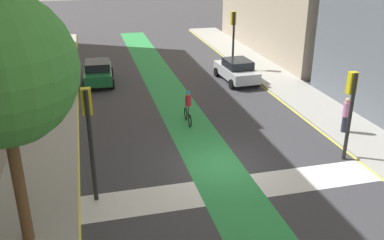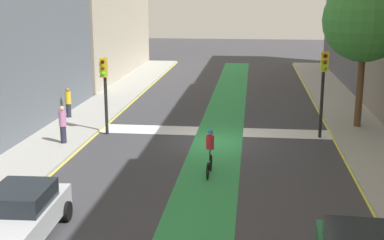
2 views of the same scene
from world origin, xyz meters
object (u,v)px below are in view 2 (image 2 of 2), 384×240
Objects in this scene: traffic_signal_near_right at (104,81)px; street_tree_near at (365,20)px; cyclist_in_lane at (210,151)px; traffic_signal_near_left at (323,78)px; pedestrian_sidewalk_right_a at (68,102)px; pedestrian_sidewalk_right_b at (63,124)px; car_silver_right_far at (20,215)px.

street_tree_near reaches higher than traffic_signal_near_right.
traffic_signal_near_left is at bearing -129.78° from cyclist_in_lane.
pedestrian_sidewalk_right_a is at bearing -9.72° from traffic_signal_near_left.
cyclist_in_lane is at bearing 136.57° from traffic_signal_near_right.
pedestrian_sidewalk_right_b reaches higher than pedestrian_sidewalk_right_a.
street_tree_near reaches higher than traffic_signal_near_left.
cyclist_in_lane is 11.90m from street_tree_near.
traffic_signal_near_left is 8.14m from cyclist_in_lane.
traffic_signal_near_left reaches higher than cyclist_in_lane.
street_tree_near is at bearing -161.04° from pedestrian_sidewalk_right_b.
pedestrian_sidewalk_right_b is (-1.58, 5.20, 0.05)m from pedestrian_sidewalk_right_a.
traffic_signal_near_left is 12.72m from pedestrian_sidewalk_right_b.
cyclist_in_lane is at bearing 50.22° from traffic_signal_near_left.
pedestrian_sidewalk_right_b is at bearing 56.69° from traffic_signal_near_right.
cyclist_in_lane is 1.09× the size of pedestrian_sidewalk_right_a.
pedestrian_sidewalk_right_b is (12.25, 2.83, -1.96)m from traffic_signal_near_left.
traffic_signal_near_right is 8.12m from cyclist_in_lane.
traffic_signal_near_right is at bearing 11.93° from street_tree_near.
cyclist_in_lane is 7.90m from pedestrian_sidewalk_right_b.
pedestrian_sidewalk_right_a is (3.80, -14.82, 0.21)m from car_silver_right_far.
street_tree_near reaches higher than cyclist_in_lane.
traffic_signal_near_left is at bearing 170.28° from pedestrian_sidewalk_right_a.
traffic_signal_near_right reaches higher than cyclist_in_lane.
traffic_signal_near_right is at bearing 3.25° from traffic_signal_near_left.
street_tree_near is at bearing -135.76° from traffic_signal_near_left.
traffic_signal_near_right is 0.92× the size of car_silver_right_far.
traffic_signal_near_right reaches higher than pedestrian_sidewalk_right_a.
street_tree_near is at bearing 179.14° from pedestrian_sidewalk_right_a.
car_silver_right_far is (-0.77, 11.84, -1.97)m from traffic_signal_near_right.
pedestrian_sidewalk_right_a is (13.83, -2.37, -2.01)m from traffic_signal_near_left.
cyclist_in_lane is at bearing 48.55° from street_tree_near.
cyclist_in_lane is at bearing 136.20° from pedestrian_sidewalk_right_a.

